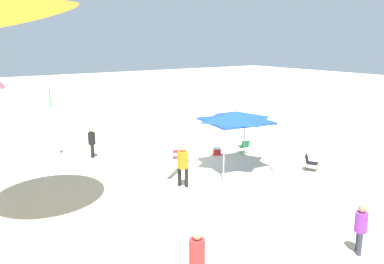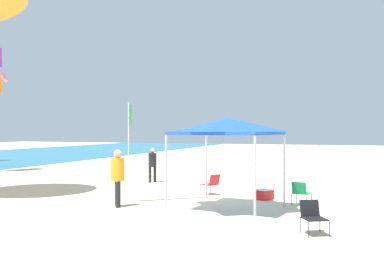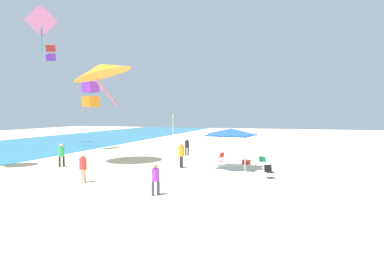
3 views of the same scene
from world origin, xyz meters
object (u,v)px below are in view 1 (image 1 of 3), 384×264
(canopy_tent, at_px, (236,117))
(person_watching_sky, at_px, (92,140))
(person_far_stroller, at_px, (361,225))
(kite_delta_orange, at_px, (1,3))
(banner_flag, at_px, (52,116))
(person_kite_handler, at_px, (183,162))
(folding_chair_facing_ocean, at_px, (244,146))
(cooler_box, at_px, (217,151))
(folding_chair_right_of_tent, at_px, (310,161))
(person_by_tent, at_px, (197,256))
(folding_chair_left_of_tent, at_px, (180,150))

(canopy_tent, relative_size, person_watching_sky, 2.02)
(person_far_stroller, bearing_deg, kite_delta_orange, -85.67)
(banner_flag, relative_size, person_kite_handler, 2.09)
(folding_chair_facing_ocean, relative_size, cooler_box, 1.10)
(canopy_tent, distance_m, cooler_box, 3.57)
(folding_chair_facing_ocean, relative_size, person_kite_handler, 0.43)
(folding_chair_right_of_tent, bearing_deg, folding_chair_facing_ocean, 71.56)
(person_by_tent, bearing_deg, banner_flag, -5.10)
(folding_chair_facing_ocean, bearing_deg, canopy_tent, 50.17)
(canopy_tent, bearing_deg, person_by_tent, 134.03)
(cooler_box, bearing_deg, folding_chair_right_of_tent, -157.00)
(person_far_stroller, xyz_separation_m, person_kite_handler, (7.70, 1.43, 0.19))
(cooler_box, distance_m, person_far_stroller, 11.25)
(folding_chair_left_of_tent, xyz_separation_m, person_far_stroller, (-11.33, 0.73, 0.45))
(person_far_stroller, bearing_deg, cooler_box, -147.28)
(folding_chair_right_of_tent, relative_size, person_by_tent, 0.47)
(person_far_stroller, distance_m, person_by_tent, 5.33)
(banner_flag, xyz_separation_m, person_by_tent, (-13.92, 0.20, -1.38))
(canopy_tent, relative_size, folding_chair_right_of_tent, 4.13)
(banner_flag, xyz_separation_m, kite_delta_orange, (-7.52, 3.12, 5.11))
(person_far_stroller, distance_m, person_watching_sky, 14.61)
(folding_chair_left_of_tent, xyz_separation_m, person_watching_sky, (2.93, 3.93, 0.51))
(folding_chair_left_of_tent, distance_m, kite_delta_orange, 11.86)
(person_kite_handler, height_order, person_watching_sky, person_kite_handler)
(person_kite_handler, bearing_deg, canopy_tent, -113.36)
(banner_flag, distance_m, kite_delta_orange, 9.61)
(person_far_stroller, bearing_deg, banner_flag, -114.06)
(folding_chair_right_of_tent, relative_size, person_far_stroller, 0.52)
(cooler_box, xyz_separation_m, person_by_tent, (-9.56, 8.09, 0.81))
(canopy_tent, xyz_separation_m, person_watching_sky, (5.88, 5.37, -1.68))
(person_by_tent, relative_size, person_watching_sky, 1.03)
(person_kite_handler, bearing_deg, person_watching_sky, -18.85)
(folding_chair_right_of_tent, relative_size, kite_delta_orange, 0.13)
(folding_chair_facing_ocean, distance_m, cooler_box, 1.60)
(canopy_tent, relative_size, person_by_tent, 1.95)
(canopy_tent, distance_m, person_far_stroller, 8.83)
(folding_chair_facing_ocean, xyz_separation_m, person_watching_sky, (4.21, 7.49, 0.51))
(canopy_tent, bearing_deg, kite_delta_orange, 93.89)
(person_kite_handler, relative_size, kite_delta_orange, 0.31)
(banner_flag, relative_size, kite_delta_orange, 0.64)
(person_by_tent, height_order, kite_delta_orange, kite_delta_orange)
(banner_flag, distance_m, person_kite_handler, 8.39)
(canopy_tent, bearing_deg, person_kite_handler, 100.61)
(person_kite_handler, distance_m, person_watching_sky, 6.79)
(canopy_tent, relative_size, kite_delta_orange, 0.54)
(person_watching_sky, bearing_deg, cooler_box, 90.18)
(folding_chair_facing_ocean, height_order, person_by_tent, person_by_tent)
(person_watching_sky, relative_size, kite_delta_orange, 0.27)
(folding_chair_right_of_tent, height_order, person_kite_handler, person_kite_handler)
(canopy_tent, xyz_separation_m, cooler_box, (2.46, -0.75, -2.46))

